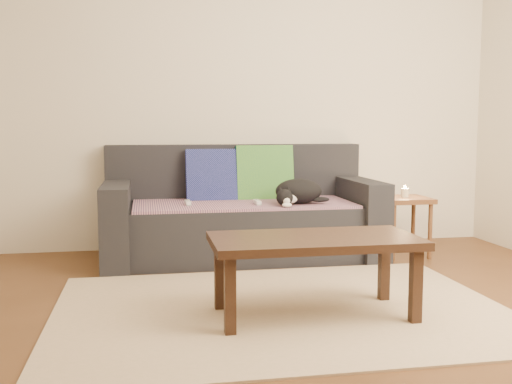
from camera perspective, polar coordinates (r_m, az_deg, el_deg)
ground at (r=3.27m, az=3.03°, el=-11.99°), size 4.50×4.50×0.00m
back_wall at (r=5.07m, az=-2.23°, el=9.43°), size 4.50×0.04×2.60m
sofa at (r=4.70m, az=-1.43°, el=-2.44°), size 2.10×0.94×0.87m
throw_blanket at (r=4.59m, az=-1.25°, el=-1.12°), size 1.66×0.74×0.02m
cushion_navy at (r=4.80m, az=-4.24°, el=1.59°), size 0.41×0.19×0.42m
cushion_green at (r=4.86m, az=0.80°, el=1.67°), size 0.46×0.20×0.48m
cat at (r=4.51m, az=3.98°, el=0.01°), size 0.43×0.37×0.19m
wii_remote_a at (r=4.48m, az=-6.51°, el=-1.02°), size 0.04×0.15×0.03m
wii_remote_b at (r=4.48m, az=0.13°, el=-0.98°), size 0.04×0.15×0.03m
side_table at (r=4.86m, az=13.94°, el=-1.44°), size 0.37×0.37×0.47m
candle at (r=4.84m, az=13.98°, el=-0.05°), size 0.06×0.06×0.09m
rug at (r=3.40m, az=2.43°, el=-11.12°), size 2.50×1.80×0.01m
coffee_table at (r=3.21m, az=5.59°, el=-5.23°), size 1.10×0.55×0.44m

